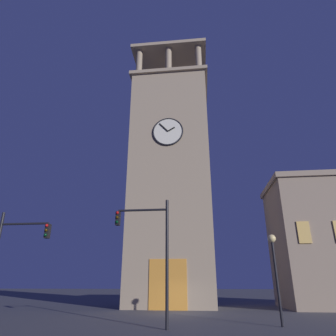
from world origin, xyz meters
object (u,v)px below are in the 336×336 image
Objects in this scene: traffic_signal_mid at (151,242)px; street_lamp at (274,260)px; clocktower at (171,178)px; traffic_signal_near at (12,251)px.

traffic_signal_mid is 6.76m from street_lamp.
clocktower is 16.24m from traffic_signal_mid.
clocktower reaches higher than traffic_signal_mid.
traffic_signal_mid is at bearing -176.48° from traffic_signal_near.
traffic_signal_mid reaches higher than traffic_signal_near.
clocktower reaches higher than street_lamp.
traffic_signal_near is at bearing 8.57° from street_lamp.
traffic_signal_near is at bearing 3.52° from traffic_signal_mid.
traffic_signal_mid is at bearing 14.15° from street_lamp.
street_lamp is at bearing -171.43° from traffic_signal_near.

